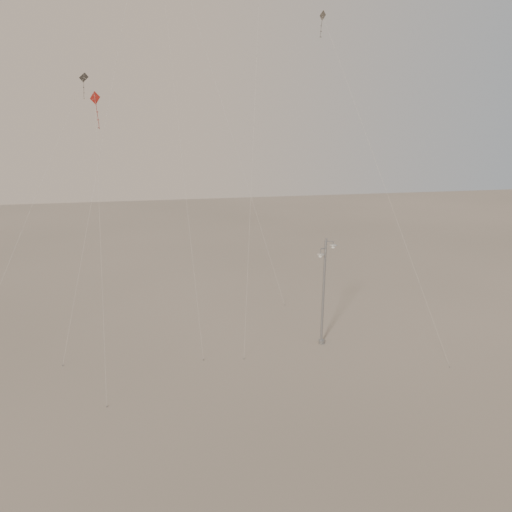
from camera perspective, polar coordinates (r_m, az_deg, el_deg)
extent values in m
plane|color=gray|center=(32.17, 3.44, -14.84)|extent=(160.00, 160.00, 0.00)
cylinder|color=#919599|center=(38.12, 7.50, -9.67)|extent=(0.44, 0.44, 0.30)
cylinder|color=#919599|center=(36.69, 7.71, -4.25)|extent=(0.26, 0.18, 7.95)
cylinder|color=#919599|center=(35.60, 8.06, 1.89)|extent=(0.14, 0.14, 0.18)
cylinder|color=#919599|center=(35.70, 8.44, 1.66)|extent=(0.50, 0.11, 0.07)
cylinder|color=#919599|center=(35.80, 8.81, 1.44)|extent=(0.06, 0.06, 0.30)
ellipsoid|color=beige|center=(35.83, 8.80, 1.20)|extent=(0.52, 0.52, 0.18)
cylinder|color=#919599|center=(35.52, 7.71, 0.87)|extent=(0.55, 0.36, 0.07)
cylinder|color=#919599|center=(35.34, 7.38, 0.48)|extent=(0.06, 0.06, 0.40)
ellipsoid|color=beige|center=(35.39, 7.37, 0.16)|extent=(0.52, 0.52, 0.18)
cylinder|color=beige|center=(36.75, -16.37, 16.90)|extent=(8.23, 7.72, 35.04)
cylinder|color=#919599|center=(37.07, -21.22, -11.56)|extent=(0.06, 0.06, 0.10)
cylinder|color=beige|center=(32.82, -8.23, 8.74)|extent=(1.64, 1.87, 24.88)
cylinder|color=#919599|center=(35.56, -6.03, -11.71)|extent=(0.06, 0.06, 0.10)
cylinder|color=beige|center=(38.50, -0.07, 18.81)|extent=(4.31, 12.79, 36.96)
cylinder|color=#919599|center=(35.54, -1.38, -11.65)|extent=(0.06, 0.06, 0.10)
cube|color=maroon|center=(30.57, -17.92, 16.82)|extent=(0.61, 0.45, 0.72)
cylinder|color=maroon|center=(30.68, -17.64, 14.93)|extent=(0.10, 0.21, 1.39)
cylinder|color=beige|center=(29.75, -17.30, 0.09)|extent=(0.41, 3.52, 17.28)
cylinder|color=#919599|center=(31.47, -16.69, -16.14)|extent=(0.06, 0.06, 0.10)
cube|color=#312D29|center=(39.70, 7.64, 25.61)|extent=(0.22, 0.75, 0.74)
cylinder|color=#312D29|center=(39.42, 7.44, 24.33)|extent=(0.17, 0.12, 1.19)
cylinder|color=beige|center=(36.01, 14.48, 7.71)|extent=(6.50, 9.76, 23.32)
cylinder|color=#919599|center=(36.85, 21.27, -11.73)|extent=(0.06, 0.06, 0.10)
cylinder|color=beige|center=(45.92, -2.95, 14.15)|extent=(8.13, 8.94, 30.49)
cylinder|color=#919599|center=(45.31, 3.29, -5.59)|extent=(0.06, 0.06, 0.10)
cube|color=#312D29|center=(41.14, -19.08, 18.74)|extent=(0.67, 0.30, 0.70)
cylinder|color=#312D29|center=(41.21, -19.08, 17.43)|extent=(0.14, 0.17, 1.23)
cylinder|color=beige|center=(38.23, -24.67, 4.06)|extent=(8.22, 8.18, 19.16)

